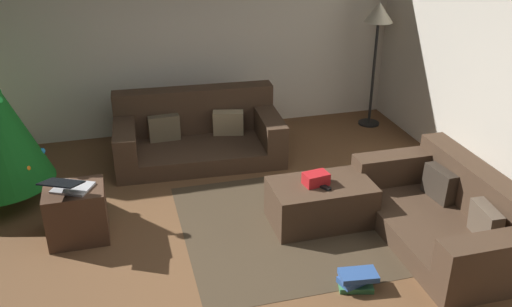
# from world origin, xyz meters

# --- Properties ---
(ground_plane) EXTENTS (6.40, 6.40, 0.00)m
(ground_plane) POSITION_xyz_m (0.00, 0.00, 0.00)
(ground_plane) COLOR brown
(rear_partition) EXTENTS (6.40, 0.12, 2.60)m
(rear_partition) POSITION_xyz_m (0.00, 3.14, 1.30)
(rear_partition) COLOR silver
(rear_partition) RESTS_ON ground_plane
(couch_left) EXTENTS (1.95, 1.09, 0.75)m
(couch_left) POSITION_xyz_m (0.34, 2.27, 0.27)
(couch_left) COLOR #473323
(couch_left) RESTS_ON ground_plane
(couch_right) EXTENTS (1.00, 1.77, 0.63)m
(couch_right) POSITION_xyz_m (2.25, -0.05, 0.24)
(couch_right) COLOR #473323
(couch_right) RESTS_ON ground_plane
(ottoman) EXTENTS (0.95, 0.56, 0.41)m
(ottoman) POSITION_xyz_m (1.21, 0.51, 0.20)
(ottoman) COLOR #473323
(ottoman) RESTS_ON ground_plane
(gift_box) EXTENTS (0.25, 0.18, 0.11)m
(gift_box) POSITION_xyz_m (1.16, 0.51, 0.47)
(gift_box) COLOR red
(gift_box) RESTS_ON ottoman
(tv_remote) EXTENTS (0.12, 0.16, 0.02)m
(tv_remote) POSITION_xyz_m (1.20, 0.43, 0.42)
(tv_remote) COLOR black
(tv_remote) RESTS_ON ottoman
(side_table) EXTENTS (0.52, 0.44, 0.50)m
(side_table) POSITION_xyz_m (-1.00, 0.83, 0.25)
(side_table) COLOR #4C3323
(side_table) RESTS_ON ground_plane
(laptop) EXTENTS (0.46, 0.50, 0.18)m
(laptop) POSITION_xyz_m (-1.02, 0.78, 0.56)
(laptop) COLOR silver
(laptop) RESTS_ON side_table
(book_stack) EXTENTS (0.33, 0.24, 0.14)m
(book_stack) POSITION_xyz_m (1.14, -0.48, 0.07)
(book_stack) COLOR #387A47
(book_stack) RESTS_ON ground_plane
(corner_lamp) EXTENTS (0.36, 0.36, 1.62)m
(corner_lamp) POSITION_xyz_m (2.73, 2.61, 1.37)
(corner_lamp) COLOR black
(corner_lamp) RESTS_ON ground_plane
(area_rug) EXTENTS (2.60, 2.00, 0.01)m
(area_rug) POSITION_xyz_m (1.21, 0.51, 0.00)
(area_rug) COLOR #433625
(area_rug) RESTS_ON ground_plane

